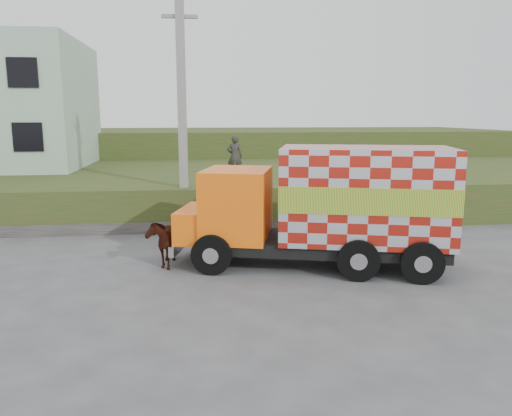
{
  "coord_description": "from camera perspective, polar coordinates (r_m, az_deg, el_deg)",
  "views": [
    {
      "loc": [
        -0.52,
        -12.9,
        4.0
      ],
      "look_at": [
        1.17,
        1.44,
        1.3
      ],
      "focal_mm": 35.0,
      "sensor_mm": 36.0,
      "label": 1
    }
  ],
  "objects": [
    {
      "name": "ground",
      "position": [
        13.52,
        -4.24,
        -6.65
      ],
      "size": [
        120.0,
        120.0,
        0.0
      ],
      "primitive_type": "plane",
      "color": "#474749",
      "rests_on": "ground"
    },
    {
      "name": "pedestrian",
      "position": [
        20.29,
        -2.45,
        5.91
      ],
      "size": [
        0.66,
        0.47,
        1.7
      ],
      "primitive_type": "imported",
      "rotation": [
        0.0,
        0.0,
        3.04
      ],
      "color": "#302E2B",
      "rests_on": "embankment"
    },
    {
      "name": "utility_pole",
      "position": [
        17.51,
        -8.44,
        10.72
      ],
      "size": [
        1.2,
        0.3,
        8.0
      ],
      "color": "gray",
      "rests_on": "ground"
    },
    {
      "name": "cargo_truck",
      "position": [
        13.26,
        8.18,
        0.24
      ],
      "size": [
        7.49,
        3.97,
        3.19
      ],
      "rotation": [
        0.0,
        0.0,
        -0.25
      ],
      "color": "black",
      "rests_on": "ground"
    },
    {
      "name": "embankment",
      "position": [
        23.14,
        -5.37,
        2.46
      ],
      "size": [
        40.0,
        12.0,
        1.5
      ],
      "primitive_type": "cube",
      "color": "#254918",
      "rests_on": "ground"
    },
    {
      "name": "cow",
      "position": [
        13.7,
        -10.65,
        -3.7
      ],
      "size": [
        0.77,
        1.59,
        1.32
      ],
      "primitive_type": "imported",
      "rotation": [
        0.0,
        0.0,
        -0.04
      ],
      "color": "#34190D",
      "rests_on": "ground"
    },
    {
      "name": "embankment_far",
      "position": [
        35.0,
        -5.89,
        6.43
      ],
      "size": [
        40.0,
        12.0,
        3.0
      ],
      "primitive_type": "cube",
      "color": "#254918",
      "rests_on": "ground"
    },
    {
      "name": "retaining_strip",
      "position": [
        17.58,
        -11.39,
        -2.11
      ],
      "size": [
        16.0,
        0.5,
        0.4
      ],
      "primitive_type": "cube",
      "color": "#595651",
      "rests_on": "ground"
    }
  ]
}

